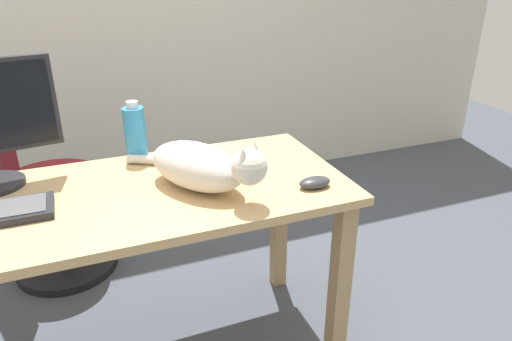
{
  "coord_description": "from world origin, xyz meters",
  "views": [
    {
      "loc": [
        -0.09,
        -1.41,
        1.42
      ],
      "look_at": [
        0.42,
        -0.12,
        0.79
      ],
      "focal_mm": 32.94,
      "sensor_mm": 36.0,
      "label": 1
    }
  ],
  "objects_px": {
    "cat": "(202,166)",
    "computer_mouse": "(315,182)",
    "office_chair": "(44,202)",
    "water_bottle": "(135,133)"
  },
  "relations": [
    {
      "from": "office_chair",
      "to": "water_bottle",
      "type": "xyz_separation_m",
      "value": [
        0.39,
        -0.48,
        0.45
      ]
    },
    {
      "from": "cat",
      "to": "water_bottle",
      "type": "bearing_deg",
      "value": 115.96
    },
    {
      "from": "office_chair",
      "to": "water_bottle",
      "type": "distance_m",
      "value": 0.77
    },
    {
      "from": "office_chair",
      "to": "computer_mouse",
      "type": "relative_size",
      "value": 8.2
    },
    {
      "from": "computer_mouse",
      "to": "water_bottle",
      "type": "relative_size",
      "value": 0.49
    },
    {
      "from": "office_chair",
      "to": "cat",
      "type": "bearing_deg",
      "value": -55.75
    },
    {
      "from": "office_chair",
      "to": "computer_mouse",
      "type": "distance_m",
      "value": 1.35
    },
    {
      "from": "water_bottle",
      "to": "cat",
      "type": "bearing_deg",
      "value": -64.04
    },
    {
      "from": "cat",
      "to": "computer_mouse",
      "type": "relative_size",
      "value": 4.83
    },
    {
      "from": "cat",
      "to": "water_bottle",
      "type": "xyz_separation_m",
      "value": [
        -0.16,
        0.33,
        0.02
      ]
    }
  ]
}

